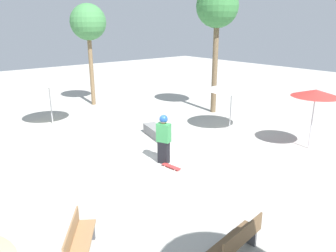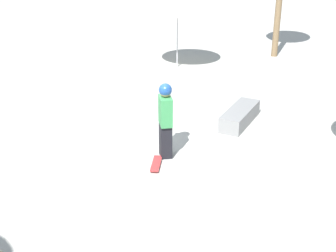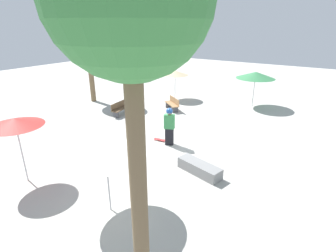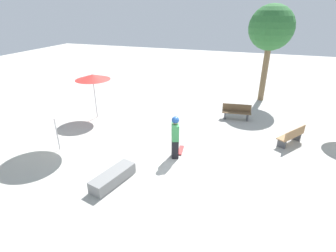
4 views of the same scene
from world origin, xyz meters
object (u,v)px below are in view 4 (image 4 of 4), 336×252
at_px(bench_far, 291,136).
at_px(shade_umbrella_white, 51,105).
at_px(skater_main, 175,136).
at_px(palm_tree_far_back, 271,29).
at_px(concrete_ledge, 113,177).
at_px(shade_umbrella_red, 93,77).
at_px(skateboard, 181,150).
at_px(bench_near, 236,112).

xyz_separation_m(bench_far, shade_umbrella_white, (-9.91, -3.94, 1.73)).
distance_m(skater_main, shade_umbrella_white, 5.37).
bearing_deg(shade_umbrella_white, skater_main, 11.99).
bearing_deg(palm_tree_far_back, bench_far, -76.86).
xyz_separation_m(concrete_ledge, shade_umbrella_white, (-3.54, 1.38, 1.93)).
bearing_deg(concrete_ledge, shade_umbrella_red, 127.81).
xyz_separation_m(skateboard, shade_umbrella_white, (-5.23, -1.64, 2.10)).
xyz_separation_m(skater_main, shade_umbrella_red, (-5.65, 2.77, 1.36)).
xyz_separation_m(bench_near, shade_umbrella_white, (-7.18, -6.21, 1.73)).
distance_m(skateboard, concrete_ledge, 3.46).
xyz_separation_m(skater_main, shade_umbrella_white, (-5.13, -1.09, 1.14)).
distance_m(concrete_ledge, shade_umbrella_red, 6.96).
distance_m(bench_near, bench_far, 3.54).
bearing_deg(shade_umbrella_white, bench_far, 21.71).
distance_m(skateboard, palm_tree_far_back, 10.23).
bearing_deg(skateboard, palm_tree_far_back, -27.75).
distance_m(skateboard, shade_umbrella_red, 6.58).
bearing_deg(shade_umbrella_white, palm_tree_far_back, 50.41).
bearing_deg(shade_umbrella_white, shade_umbrella_red, 97.68).
xyz_separation_m(concrete_ledge, bench_far, (6.37, 5.32, 0.20)).
distance_m(skater_main, shade_umbrella_red, 6.44).
height_order(shade_umbrella_white, palm_tree_far_back, palm_tree_far_back).
bearing_deg(palm_tree_far_back, bench_near, -107.50).
bearing_deg(shade_umbrella_red, skateboard, -21.06).
distance_m(skater_main, concrete_ledge, 3.04).
height_order(bench_far, palm_tree_far_back, palm_tree_far_back).
bearing_deg(concrete_ledge, skater_main, 57.10).
xyz_separation_m(skater_main, bench_far, (4.77, 2.85, -0.59)).
distance_m(bench_near, shade_umbrella_white, 9.65).
bearing_deg(skateboard, concrete_ledge, 143.54).
distance_m(skateboard, shade_umbrella_white, 5.87).
bearing_deg(palm_tree_far_back, skateboard, -110.56).
bearing_deg(skateboard, bench_far, -70.99).
xyz_separation_m(concrete_ledge, palm_tree_far_back, (4.91, 11.59, 4.41)).
bearing_deg(shade_umbrella_white, skateboard, 17.43).
height_order(bench_near, shade_umbrella_white, shade_umbrella_white).
distance_m(bench_near, shade_umbrella_red, 8.29).
height_order(bench_near, bench_far, same).
distance_m(bench_far, palm_tree_far_back, 7.69).
relative_size(concrete_ledge, palm_tree_far_back, 0.32).
height_order(concrete_ledge, bench_far, bench_far).
relative_size(concrete_ledge, bench_near, 1.20).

